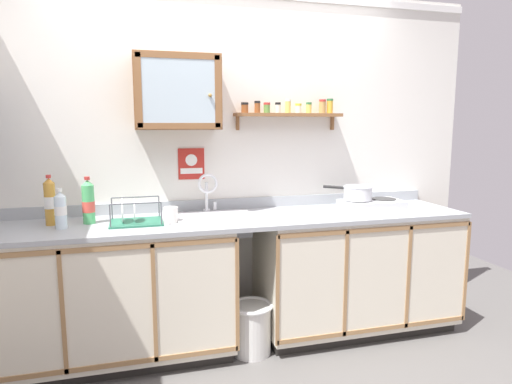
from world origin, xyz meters
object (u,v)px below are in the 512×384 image
object	(u,v)px
bottle_soda_green_1	(88,203)
bottle_juice_amber_2	(50,202)
wall_cabinet	(177,92)
bottle_water_clear_0	(61,210)
dish_rack	(134,219)
warning_sign	(191,164)
mug	(170,215)
trash_bin	(251,327)
saucepan	(357,192)
sink	(215,220)
hot_plate_stove	(372,204)

from	to	relation	value
bottle_soda_green_1	bottle_juice_amber_2	world-z (taller)	bottle_juice_amber_2
wall_cabinet	bottle_water_clear_0	bearing A→B (deg)	-163.44
bottle_water_clear_0	bottle_juice_amber_2	bearing A→B (deg)	122.09
bottle_water_clear_0	dish_rack	xyz separation A→B (m)	(0.43, 0.03, -0.08)
bottle_juice_amber_2	wall_cabinet	world-z (taller)	wall_cabinet
bottle_water_clear_0	warning_sign	bearing A→B (deg)	22.78
dish_rack	mug	xyz separation A→B (m)	(0.23, -0.04, 0.02)
bottle_water_clear_0	trash_bin	bearing A→B (deg)	-6.01
bottle_juice_amber_2	mug	distance (m)	0.75
bottle_juice_amber_2	dish_rack	distance (m)	0.53
wall_cabinet	dish_rack	bearing A→B (deg)	-148.39
bottle_water_clear_0	mug	bearing A→B (deg)	-1.06
dish_rack	bottle_soda_green_1	bearing A→B (deg)	164.37
saucepan	wall_cabinet	world-z (taller)	wall_cabinet
bottle_soda_green_1	trash_bin	size ratio (longest dim) A/B	0.86
saucepan	warning_sign	xyz separation A→B (m)	(-1.19, 0.27, 0.22)
sink	warning_sign	size ratio (longest dim) A/B	2.33
trash_bin	saucepan	bearing A→B (deg)	13.35
warning_sign	bottle_soda_green_1	bearing A→B (deg)	-160.33
sink	wall_cabinet	world-z (taller)	wall_cabinet
hot_plate_stove	wall_cabinet	distance (m)	1.63
sink	dish_rack	world-z (taller)	sink
dish_rack	wall_cabinet	world-z (taller)	wall_cabinet
bottle_juice_amber_2	dish_rack	bearing A→B (deg)	-10.44
hot_plate_stove	saucepan	world-z (taller)	saucepan
warning_sign	dish_rack	bearing A→B (deg)	-141.81
hot_plate_stove	bottle_juice_amber_2	distance (m)	2.22
bottle_juice_amber_2	bottle_water_clear_0	bearing A→B (deg)	-57.91
bottle_water_clear_0	dish_rack	world-z (taller)	bottle_water_clear_0
hot_plate_stove	warning_sign	distance (m)	1.37
saucepan	bottle_juice_amber_2	world-z (taller)	bottle_juice_amber_2
bottle_water_clear_0	bottle_juice_amber_2	distance (m)	0.15
bottle_juice_amber_2	warning_sign	size ratio (longest dim) A/B	1.42
hot_plate_stove	warning_sign	bearing A→B (deg)	167.47
saucepan	bottle_soda_green_1	xyz separation A→B (m)	(-1.88, 0.02, 0.01)
bottle_juice_amber_2	warning_sign	distance (m)	0.96
hot_plate_stove	trash_bin	distance (m)	1.26
hot_plate_stove	wall_cabinet	bearing A→B (deg)	173.64
hot_plate_stove	wall_cabinet	world-z (taller)	wall_cabinet
hot_plate_stove	dish_rack	xyz separation A→B (m)	(-1.72, -0.03, -0.00)
bottle_soda_green_1	bottle_juice_amber_2	bearing A→B (deg)	176.17
sink	bottle_water_clear_0	size ratio (longest dim) A/B	2.10
hot_plate_stove	bottle_water_clear_0	world-z (taller)	bottle_water_clear_0
dish_rack	trash_bin	bearing A→B (deg)	-11.61
warning_sign	bottle_water_clear_0	bearing A→B (deg)	-157.22
mug	warning_sign	distance (m)	0.50
hot_plate_stove	wall_cabinet	xyz separation A→B (m)	(-1.41, 0.16, 0.80)
mug	trash_bin	size ratio (longest dim) A/B	0.35
warning_sign	trash_bin	size ratio (longest dim) A/B	0.64
bottle_soda_green_1	wall_cabinet	world-z (taller)	wall_cabinet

